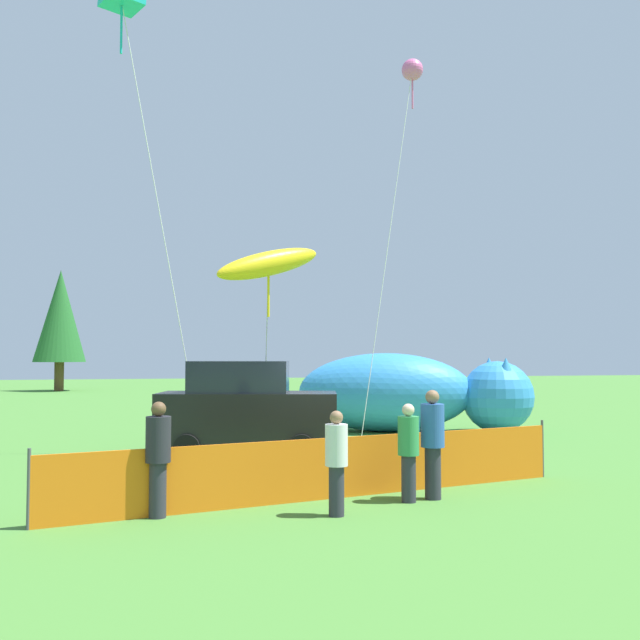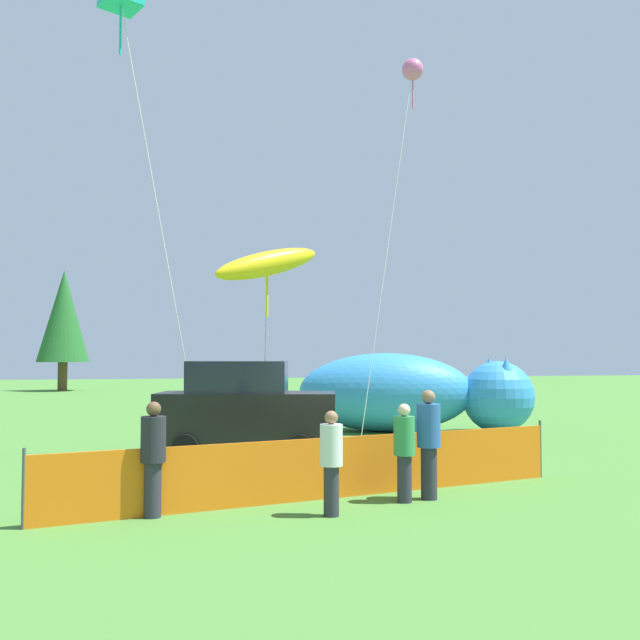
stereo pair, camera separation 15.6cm
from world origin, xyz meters
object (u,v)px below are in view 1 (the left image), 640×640
parked_car (246,410)px  spectator_in_white_shirt (408,448)px  kite_pink_octopus (412,73)px  spectator_in_yellow_shirt (158,454)px  inflatable_cat (410,395)px  spectator_in_red_shirt (433,439)px  spectator_in_black_shirt (336,458)px  kite_teal_diamond (124,14)px  folding_chair (410,435)px  kite_yellow_hero (269,264)px

parked_car → spectator_in_white_shirt: 6.41m
parked_car → kite_pink_octopus: size_ratio=0.38×
spectator_in_yellow_shirt → parked_car: bearing=70.8°
inflatable_cat → spectator_in_red_shirt: 10.65m
spectator_in_red_shirt → spectator_in_black_shirt: (-1.92, -0.85, -0.14)m
spectator_in_red_shirt → kite_teal_diamond: (-5.42, 6.72, 9.99)m
folding_chair → spectator_in_yellow_shirt: 7.62m
spectator_in_white_shirt → kite_pink_octopus: (4.10, 10.33, 10.81)m
kite_pink_octopus → spectator_in_red_shirt: bearing=-109.5°
spectator_in_white_shirt → spectator_in_black_shirt: (-1.43, -0.71, -0.02)m
folding_chair → spectator_in_yellow_shirt: spectator_in_yellow_shirt is taller
spectator_in_yellow_shirt → kite_pink_octopus: 17.11m
folding_chair → inflatable_cat: size_ratio=0.13×
spectator_in_black_shirt → kite_pink_octopus: 16.42m
parked_car → spectator_in_white_shirt: size_ratio=2.81×
kite_yellow_hero → kite_teal_diamond: size_ratio=0.47×
spectator_in_red_shirt → spectator_in_white_shirt: bearing=-164.0°
inflatable_cat → folding_chair: bearing=-93.1°
spectator_in_black_shirt → kite_pink_octopus: kite_pink_octopus is taller
parked_car → spectator_in_black_shirt: parked_car is taller
spectator_in_black_shirt → spectator_in_yellow_shirt: spectator_in_yellow_shirt is taller
spectator_in_white_shirt → spectator_in_black_shirt: size_ratio=1.02×
spectator_in_red_shirt → folding_chair: bearing=73.9°
kite_pink_octopus → kite_teal_diamond: 9.69m
kite_yellow_hero → spectator_in_black_shirt: bearing=-90.2°
parked_car → kite_yellow_hero: (0.48, -0.35, 3.55)m
parked_car → spectator_in_red_shirt: (2.38, -5.98, -0.10)m
spectator_in_red_shirt → kite_yellow_hero: 6.97m
parked_car → kite_pink_octopus: kite_pink_octopus is taller
spectator_in_yellow_shirt → kite_yellow_hero: (2.67, 5.94, 3.71)m
parked_car → spectator_in_red_shirt: size_ratio=2.48×
folding_chair → spectator_in_red_shirt: (-1.31, -4.53, 0.44)m
folding_chair → spectator_in_red_shirt: size_ratio=0.52×
spectator_in_white_shirt → kite_teal_diamond: bearing=125.7°
parked_car → kite_yellow_hero: kite_yellow_hero is taller
spectator_in_yellow_shirt → spectator_in_black_shirt: bearing=-11.5°
folding_chair → spectator_in_black_shirt: bearing=177.8°
kite_yellow_hero → inflatable_cat: bearing=39.9°
parked_car → kite_teal_diamond: size_ratio=0.40×
parked_car → spectator_in_yellow_shirt: 6.66m
spectator_in_white_shirt → spectator_in_black_shirt: bearing=-153.7°
spectator_in_white_shirt → kite_yellow_hero: (-1.41, 5.77, 3.77)m
kite_yellow_hero → spectator_in_white_shirt: bearing=-76.3°
spectator_in_red_shirt → spectator_in_black_shirt: spectator_in_red_shirt is taller
inflatable_cat → kite_pink_octopus: bearing=49.1°
folding_chair → kite_teal_diamond: (-6.72, 2.20, 10.43)m
kite_teal_diamond → spectator_in_white_shirt: bearing=-54.3°
kite_pink_octopus → kite_yellow_hero: (-5.51, -4.55, -7.04)m
kite_teal_diamond → folding_chair: bearing=-18.1°
spectator_in_red_shirt → kite_teal_diamond: size_ratio=0.16×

